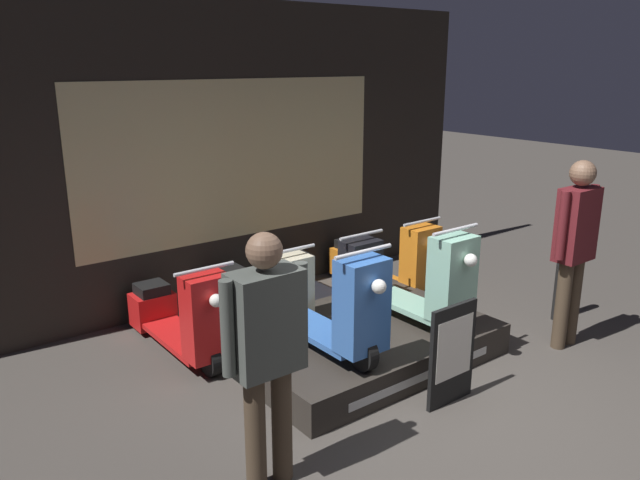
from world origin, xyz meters
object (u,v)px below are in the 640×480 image
object	(u,v)px
scooter_display_left	(323,307)
scooter_backrow_0	(182,317)
scooter_backrow_1	(262,297)
price_sign_board	(452,354)
person_right_browsing	(575,241)
street_bollard	(561,271)
scooter_backrow_3	(388,264)
scooter_display_right	(410,281)
scooter_backrow_2	(330,279)
person_left_browsing	(267,342)

from	to	relation	value
scooter_display_left	scooter_backrow_0	distance (m)	1.36
scooter_backrow_1	price_sign_board	size ratio (longest dim) A/B	1.92
scooter_display_left	person_right_browsing	size ratio (longest dim) A/B	0.90
person_right_browsing	street_bollard	bearing A→B (deg)	38.53
street_bollard	scooter_backrow_3	bearing A→B (deg)	118.14
person_right_browsing	scooter_backrow_0	bearing A→B (deg)	145.63
scooter_display_right	scooter_backrow_3	world-z (taller)	scooter_display_right
scooter_display_right	price_sign_board	distance (m)	1.07
scooter_backrow_2	price_sign_board	bearing A→B (deg)	-101.59
street_bollard	scooter_display_left	bearing A→B (deg)	169.33
person_left_browsing	scooter_display_right	bearing A→B (deg)	22.68
scooter_display_right	scooter_backrow_3	bearing A→B (deg)	54.59
street_bollard	scooter_display_right	bearing A→B (deg)	163.08
price_sign_board	street_bollard	xyz separation A→B (m)	(2.13, 0.42, 0.11)
scooter_backrow_2	person_right_browsing	distance (m)	2.44
street_bollard	person_right_browsing	bearing A→B (deg)	-141.47
person_right_browsing	price_sign_board	distance (m)	1.76
scooter_display_left	person_right_browsing	distance (m)	2.39
scooter_display_right	scooter_backrow_1	size ratio (longest dim) A/B	1.00
scooter_display_right	street_bollard	xyz separation A→B (m)	(1.65, -0.50, -0.11)
scooter_backrow_1	scooter_backrow_2	size ratio (longest dim) A/B	1.00
scooter_display_left	scooter_backrow_3	world-z (taller)	scooter_display_left
scooter_display_right	person_left_browsing	distance (m)	2.33
scooter_display_left	street_bollard	bearing A→B (deg)	-10.67
person_right_browsing	scooter_display_right	bearing A→B (deg)	142.79
scooter_display_left	person_right_browsing	xyz separation A→B (m)	(2.19, -0.89, 0.38)
price_sign_board	scooter_backrow_1	bearing A→B (deg)	101.90
scooter_backrow_0	price_sign_board	distance (m)	2.41
scooter_backrow_3	person_left_browsing	bearing A→B (deg)	-145.56
scooter_backrow_3	person_left_browsing	size ratio (longest dim) A/B	0.95
scooter_backrow_0	person_right_browsing	distance (m)	3.60
price_sign_board	street_bollard	world-z (taller)	street_bollard
scooter_display_right	scooter_backrow_3	xyz separation A→B (m)	(0.79, 1.11, -0.28)
scooter_display_left	person_left_browsing	size ratio (longest dim) A/B	0.95
person_right_browsing	price_sign_board	size ratio (longest dim) A/B	2.14
scooter_display_right	scooter_backrow_0	world-z (taller)	scooter_display_right
scooter_backrow_2	scooter_backrow_3	size ratio (longest dim) A/B	1.00
scooter_backrow_3	price_sign_board	world-z (taller)	scooter_backrow_3
person_right_browsing	scooter_backrow_3	bearing A→B (deg)	100.75
scooter_backrow_3	person_left_browsing	distance (m)	3.59
scooter_display_left	scooter_display_right	bearing A→B (deg)	0.00
scooter_backrow_3	street_bollard	size ratio (longest dim) A/B	1.49
scooter_backrow_2	street_bollard	bearing A→B (deg)	-43.33
price_sign_board	person_right_browsing	bearing A→B (deg)	1.38
scooter_backrow_3	price_sign_board	xyz separation A→B (m)	(-1.27, -2.04, 0.06)
scooter_backrow_3	scooter_display_right	bearing A→B (deg)	-125.41
scooter_display_left	scooter_backrow_1	world-z (taller)	scooter_display_left
person_left_browsing	scooter_backrow_2	bearing A→B (deg)	44.04
scooter_backrow_2	scooter_backrow_1	bearing A→B (deg)	180.00
scooter_display_right	price_sign_board	world-z (taller)	scooter_display_right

